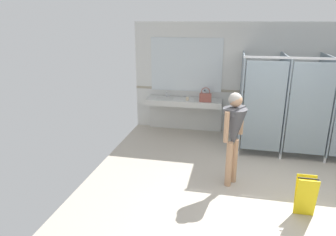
# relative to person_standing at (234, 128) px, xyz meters

# --- Properties ---
(ground_plane) EXTENTS (6.52, 6.71, 0.10)m
(ground_plane) POSITION_rel_person_standing_xyz_m (0.72, -0.37, -1.07)
(ground_plane) COLOR #B2A899
(wall_back) EXTENTS (6.52, 0.12, 2.70)m
(wall_back) POSITION_rel_person_standing_xyz_m (0.72, 2.75, 0.33)
(wall_back) COLOR silver
(wall_back) RESTS_ON ground_plane
(wall_back_tile_band) EXTENTS (6.52, 0.01, 0.06)m
(wall_back_tile_band) POSITION_rel_person_standing_xyz_m (0.72, 2.68, 0.03)
(wall_back_tile_band) COLOR #9E937F
(wall_back_tile_band) RESTS_ON wall_back
(vanity_counter) EXTENTS (1.88, 0.54, 0.97)m
(vanity_counter) POSITION_rel_person_standing_xyz_m (-1.23, 2.48, -0.40)
(vanity_counter) COLOR silver
(vanity_counter) RESTS_ON ground_plane
(mirror_panel) EXTENTS (1.78, 0.02, 1.32)m
(mirror_panel) POSITION_rel_person_standing_xyz_m (-1.23, 2.67, 0.64)
(mirror_panel) COLOR silver
(mirror_panel) RESTS_ON wall_back
(bathroom_stalls) EXTENTS (2.62, 1.50, 2.08)m
(bathroom_stalls) POSITION_rel_person_standing_xyz_m (1.41, 1.72, 0.06)
(bathroom_stalls) COLOR gray
(bathroom_stalls) RESTS_ON ground_plane
(person_standing) EXTENTS (0.54, 0.54, 1.62)m
(person_standing) POSITION_rel_person_standing_xyz_m (0.00, 0.00, 0.00)
(person_standing) COLOR tan
(person_standing) RESTS_ON ground_plane
(handbag) EXTENTS (0.28, 0.11, 0.35)m
(handbag) POSITION_rel_person_standing_xyz_m (-0.68, 2.26, -0.05)
(handbag) COLOR #934C42
(handbag) RESTS_ON vanity_counter
(soap_dispenser) EXTENTS (0.07, 0.07, 0.22)m
(soap_dispenser) POSITION_rel_person_standing_xyz_m (-0.73, 2.56, -0.07)
(soap_dispenser) COLOR white
(soap_dispenser) RESTS_ON vanity_counter
(paper_cup) EXTENTS (0.07, 0.07, 0.08)m
(paper_cup) POSITION_rel_person_standing_xyz_m (-1.13, 2.30, -0.12)
(paper_cup) COLOR beige
(paper_cup) RESTS_ON vanity_counter
(wet_floor_sign) EXTENTS (0.28, 0.19, 0.61)m
(wet_floor_sign) POSITION_rel_person_standing_xyz_m (1.07, -0.70, -0.71)
(wet_floor_sign) COLOR yellow
(wet_floor_sign) RESTS_ON ground_plane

